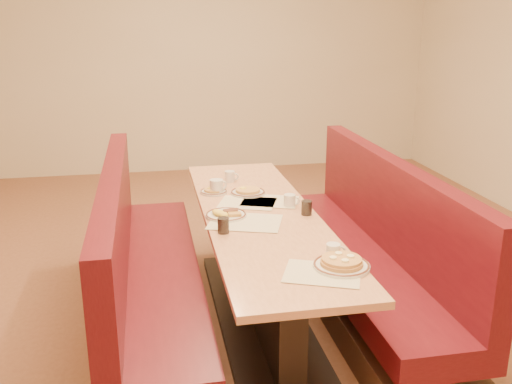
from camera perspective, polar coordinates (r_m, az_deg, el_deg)
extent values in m
plane|color=#9E6647|center=(3.90, 0.38, -12.61)|extent=(8.00, 8.00, 0.00)
cube|color=beige|center=(7.37, -5.87, 12.89)|extent=(6.00, 0.04, 2.80)
cube|color=black|center=(3.88, 0.38, -12.23)|extent=(0.55, 1.88, 0.06)
cube|color=black|center=(3.73, 0.39, -7.88)|extent=(0.15, 1.75, 0.71)
cube|color=tan|center=(3.59, 0.40, -2.45)|extent=(0.70, 2.50, 0.04)
cube|color=#4C3326|center=(3.79, -9.90, -12.08)|extent=(0.55, 2.50, 0.20)
cube|color=#570F15|center=(3.67, -10.12, -8.39)|extent=(0.55, 2.50, 0.16)
cube|color=#570F15|center=(3.53, -13.93, -2.99)|extent=(0.12, 2.50, 0.60)
cube|color=#4C3326|center=(4.02, 10.02, -10.28)|extent=(0.55, 2.50, 0.20)
cube|color=#570F15|center=(3.91, 10.22, -6.76)|extent=(0.55, 2.50, 0.16)
cube|color=#570F15|center=(3.85, 13.51, -1.25)|extent=(0.12, 2.50, 0.60)
cube|color=beige|center=(3.43, -1.08, -3.01)|extent=(0.51, 0.44, 0.00)
cube|color=beige|center=(2.78, 6.65, -8.08)|extent=(0.44, 0.39, 0.00)
cube|color=beige|center=(3.77, -0.86, -1.09)|extent=(0.44, 0.38, 0.00)
cube|color=beige|center=(3.81, 1.41, -0.90)|extent=(0.44, 0.39, 0.00)
cylinder|color=silver|center=(2.86, 8.53, -7.35)|extent=(0.28, 0.28, 0.02)
torus|color=#5C2C1B|center=(2.85, 8.54, -7.19)|extent=(0.28, 0.28, 0.01)
cylinder|color=gold|center=(2.85, 8.55, -7.00)|extent=(0.21, 0.21, 0.02)
cylinder|color=gold|center=(2.84, 8.56, -6.69)|extent=(0.20, 0.20, 0.02)
cylinder|color=#FFEBA6|center=(2.85, 9.43, -6.36)|extent=(0.04, 0.04, 0.01)
cylinder|color=#FFEBA6|center=(2.87, 8.26, -6.10)|extent=(0.04, 0.04, 0.01)
cylinder|color=#FFEBA6|center=(2.82, 7.71, -6.54)|extent=(0.04, 0.04, 0.01)
cylinder|color=#FFEBA6|center=(2.80, 8.90, -6.81)|extent=(0.04, 0.04, 0.01)
cylinder|color=silver|center=(3.53, -3.02, -2.35)|extent=(0.25, 0.25, 0.02)
torus|color=#5C2C1B|center=(3.53, -3.02, -2.22)|extent=(0.25, 0.25, 0.01)
ellipsoid|color=yellow|center=(3.50, -3.74, -2.09)|extent=(0.06, 0.06, 0.04)
ellipsoid|color=yellow|center=(3.47, -3.23, -2.28)|extent=(0.05, 0.05, 0.03)
ellipsoid|color=yellow|center=(3.53, -4.02, -1.96)|extent=(0.05, 0.05, 0.03)
cylinder|color=brown|center=(3.54, -2.55, -1.94)|extent=(0.09, 0.03, 0.02)
cylinder|color=brown|center=(3.57, -2.60, -1.80)|extent=(0.09, 0.03, 0.02)
cube|color=gold|center=(3.49, -2.14, -2.23)|extent=(0.08, 0.06, 0.02)
cylinder|color=silver|center=(3.97, -0.82, -0.09)|extent=(0.24, 0.24, 0.02)
torus|color=#5C2C1B|center=(3.96, -0.82, 0.04)|extent=(0.24, 0.24, 0.01)
cylinder|color=#C47F45|center=(3.96, -0.82, 0.18)|extent=(0.17, 0.17, 0.02)
ellipsoid|color=yellow|center=(3.97, -1.31, 0.35)|extent=(0.05, 0.05, 0.03)
cylinder|color=silver|center=(4.01, -4.25, 0.01)|extent=(0.19, 0.19, 0.01)
torus|color=#5C2C1B|center=(4.00, -4.25, 0.11)|extent=(0.19, 0.19, 0.01)
cylinder|color=#C47F45|center=(4.00, -4.25, 0.21)|extent=(0.13, 0.13, 0.01)
ellipsoid|color=yellow|center=(4.01, -4.62, 0.35)|extent=(0.04, 0.04, 0.02)
cylinder|color=silver|center=(2.95, 7.71, -5.87)|extent=(0.07, 0.07, 0.08)
torus|color=silver|center=(2.96, 8.45, -5.85)|extent=(0.06, 0.02, 0.05)
cylinder|color=black|center=(2.94, 7.74, -5.27)|extent=(0.06, 0.06, 0.01)
cylinder|color=silver|center=(3.98, -3.98, 0.55)|extent=(0.09, 0.09, 0.10)
torus|color=silver|center=(4.01, -3.37, 0.66)|extent=(0.07, 0.04, 0.07)
cylinder|color=black|center=(3.97, -3.99, 1.14)|extent=(0.08, 0.08, 0.01)
cylinder|color=silver|center=(3.71, 3.38, -0.86)|extent=(0.08, 0.08, 0.08)
torus|color=silver|center=(3.70, 4.00, -0.89)|extent=(0.06, 0.03, 0.06)
cylinder|color=black|center=(3.70, 3.39, -0.34)|extent=(0.06, 0.06, 0.01)
cylinder|color=silver|center=(4.26, -2.65, 1.57)|extent=(0.08, 0.08, 0.08)
torus|color=silver|center=(4.26, -2.11, 1.55)|extent=(0.06, 0.03, 0.06)
cylinder|color=black|center=(4.26, -2.65, 2.02)|extent=(0.06, 0.06, 0.01)
cylinder|color=black|center=(3.26, -3.29, -3.36)|extent=(0.06, 0.06, 0.09)
cylinder|color=silver|center=(3.26, -3.29, -3.35)|extent=(0.07, 0.07, 0.09)
cylinder|color=black|center=(3.56, 5.08, -1.59)|extent=(0.06, 0.06, 0.09)
cylinder|color=silver|center=(3.56, 5.08, -1.57)|extent=(0.07, 0.07, 0.09)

